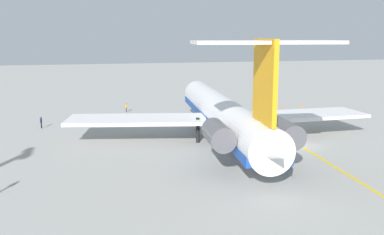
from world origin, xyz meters
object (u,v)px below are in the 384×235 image
Objects in this scene: safety_cone_wingtip at (302,106)px; safety_cone_nose at (282,106)px; ground_crew_near_tail at (41,121)px; main_jetliner at (224,114)px; ground_crew_portside at (126,106)px.

safety_cone_nose is at bearing 83.95° from safety_cone_wingtip.
ground_crew_near_tail is 3.14× the size of safety_cone_nose.
safety_cone_nose is at bearing -34.81° from main_jetliner.
main_jetliner reaches higher than ground_crew_portside.
main_jetliner is 27.54m from ground_crew_near_tail.
safety_cone_wingtip is (-0.40, -3.81, 0.00)m from safety_cone_nose.
safety_cone_wingtip is (7.56, -46.03, -0.82)m from ground_crew_near_tail.
main_jetliner is 27.00m from ground_crew_portside.
ground_crew_portside is 3.01× the size of safety_cone_nose.
safety_cone_wingtip is at bearing -96.05° from safety_cone_nose.
ground_crew_near_tail is 42.97m from safety_cone_nose.
ground_crew_portside is at bearing 84.51° from safety_cone_wingtip.
ground_crew_portside reaches higher than safety_cone_wingtip.
ground_crew_portside is 32.74m from safety_cone_wingtip.
ground_crew_near_tail is 3.14× the size of safety_cone_wingtip.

